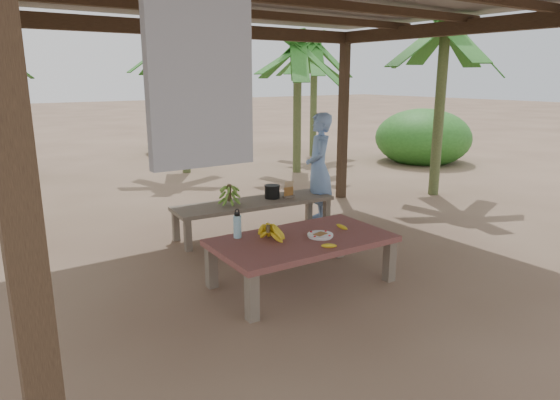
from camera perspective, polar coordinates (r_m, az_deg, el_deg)
ground at (r=5.54m, az=1.00°, el=-8.19°), size 80.00×80.00×0.00m
pavilion at (r=5.15m, az=1.11°, el=21.66°), size 6.60×5.60×2.95m
work_table at (r=5.08m, az=2.54°, el=-5.03°), size 1.84×1.08×0.50m
bench at (r=6.74m, az=-2.95°, el=-0.61°), size 2.24×0.79×0.45m
ripe_banana_bunch at (r=4.93m, az=-1.37°, el=-3.72°), size 0.36×0.33×0.18m
plate at (r=5.09m, az=4.62°, el=-4.05°), size 0.26×0.26×0.04m
loose_banana_front at (r=4.78m, az=5.63°, el=-5.23°), size 0.18×0.09×0.04m
loose_banana_side at (r=5.38m, az=7.09°, el=-3.06°), size 0.06×0.16×0.04m
water_flask at (r=5.05m, az=-4.90°, el=-2.94°), size 0.08×0.08×0.30m
green_banana_stalk at (r=6.54m, az=-5.80°, el=0.68°), size 0.27×0.27×0.29m
cooking_pot at (r=6.88m, az=-0.90°, el=0.93°), size 0.21×0.21×0.18m
skewer_rack at (r=6.89m, az=1.00°, el=1.24°), size 0.19×0.10×0.24m
woman at (r=7.22m, az=4.46°, el=3.62°), size 0.64×0.69×1.59m
banana_plant_ne at (r=11.02m, az=2.03°, el=15.79°), size 1.80×1.80×2.92m
banana_plant_n at (r=11.18m, az=-11.24°, el=16.68°), size 1.80×1.80×3.16m
banana_plant_e at (r=9.29m, az=18.32°, el=17.06°), size 1.80×1.80×3.19m
banana_plant_far at (r=13.37m, az=3.94°, el=16.19°), size 1.80×1.80×3.10m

